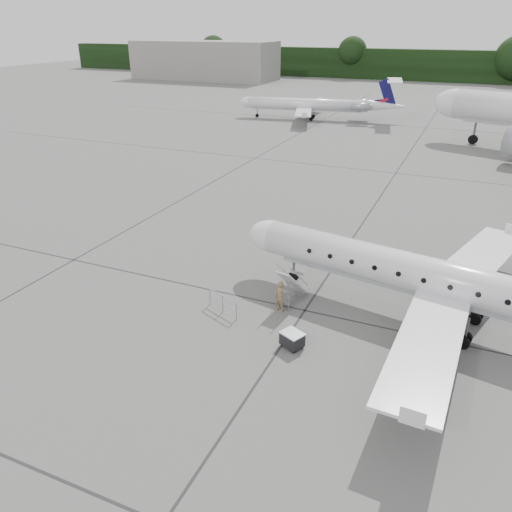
% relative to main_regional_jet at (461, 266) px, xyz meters
% --- Properties ---
extents(ground, '(320.00, 320.00, 0.00)m').
position_rel_main_regional_jet_xyz_m(ground, '(-2.86, -3.63, -3.54)').
color(ground, '#62625F').
rests_on(ground, ground).
extents(treeline, '(260.00, 4.00, 8.00)m').
position_rel_main_regional_jet_xyz_m(treeline, '(-2.86, 126.37, 0.46)').
color(treeline, black).
rests_on(treeline, ground).
extents(terminal_building, '(40.00, 14.00, 10.00)m').
position_rel_main_regional_jet_xyz_m(terminal_building, '(-72.86, 106.37, 1.46)').
color(terminal_building, gray).
rests_on(terminal_building, ground).
extents(main_regional_jet, '(30.66, 24.44, 7.07)m').
position_rel_main_regional_jet_xyz_m(main_regional_jet, '(0.00, 0.00, 0.00)').
color(main_regional_jet, silver).
rests_on(main_regional_jet, ground).
extents(airstair, '(1.24, 2.37, 2.22)m').
position_rel_main_regional_jet_xyz_m(airstair, '(-8.41, -0.68, -2.43)').
color(airstair, silver).
rests_on(airstair, ground).
extents(passenger, '(0.76, 0.66, 1.76)m').
position_rel_main_regional_jet_xyz_m(passenger, '(-8.63, -1.93, -2.65)').
color(passenger, brown).
rests_on(passenger, ground).
extents(safety_railing, '(2.06, 0.93, 1.00)m').
position_rel_main_regional_jet_xyz_m(safety_railing, '(-11.42, -3.31, -3.04)').
color(safety_railing, '#96999E').
rests_on(safety_railing, ground).
extents(baggage_cart, '(1.24, 1.15, 0.86)m').
position_rel_main_regional_jet_xyz_m(baggage_cart, '(-6.88, -4.87, -3.10)').
color(baggage_cart, black).
rests_on(baggage_cart, ground).
extents(bg_regional_left, '(27.71, 22.05, 6.55)m').
position_rel_main_regional_jet_xyz_m(bg_regional_left, '(-26.25, 56.15, -0.26)').
color(bg_regional_left, silver).
rests_on(bg_regional_left, ground).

